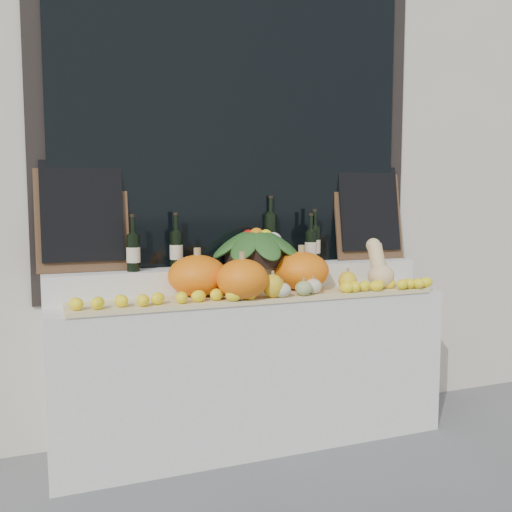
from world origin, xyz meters
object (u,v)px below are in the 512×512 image
Objects in this scene: pumpkin_left at (198,276)px; wine_bottle_tall at (271,238)px; produce_bowl at (256,247)px; pumpkin_right at (301,271)px; butternut_squash at (379,268)px.

pumpkin_left is 0.63m from wine_bottle_tall.
wine_bottle_tall reaches higher than produce_bowl.
butternut_squash is at bearing -11.39° from pumpkin_right.
pumpkin_right is at bearing 168.61° from butternut_squash.
produce_bowl is (0.42, 0.17, 0.13)m from pumpkin_left.
butternut_squash is (1.11, -0.11, 0.01)m from pumpkin_left.
pumpkin_left is at bearing -157.51° from produce_bowl.
wine_bottle_tall is (0.13, 0.08, 0.04)m from produce_bowl.
pumpkin_left is at bearing 174.58° from butternut_squash.
wine_bottle_tall is at bearing 108.58° from pumpkin_right.
wine_bottle_tall reaches higher than butternut_squash.
pumpkin_left is 1.12m from butternut_squash.
pumpkin_right is at bearing -0.84° from pumpkin_left.
butternut_squash is at bearing -32.50° from wine_bottle_tall.
butternut_squash is (0.48, -0.10, 0.01)m from pumpkin_right.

